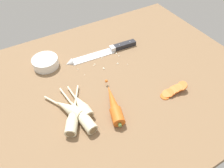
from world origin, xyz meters
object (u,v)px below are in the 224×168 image
parsnip_front (81,115)px  carrot_slice_stack (174,90)px  chefs_knife (101,53)px  whole_carrot (114,105)px  prep_bowl (45,62)px  parsnip_mid_right (68,108)px  parsnip_mid_left (73,116)px  parsnip_back (82,105)px

parsnip_front → carrot_slice_stack: parsnip_front is taller
chefs_knife → whole_carrot: bearing=-109.8°
whole_carrot → prep_bowl: size_ratio=1.92×
whole_carrot → parsnip_mid_right: whole_carrot is taller
parsnip_mid_left → prep_bowl: (0.64, 31.83, 0.17)cm
parsnip_mid_left → prep_bowl: size_ratio=1.82×
chefs_knife → whole_carrot: (-10.84, -30.05, 1.45)cm
carrot_slice_stack → parsnip_back: bearing=162.6°
parsnip_front → parsnip_back: same height
parsnip_front → parsnip_mid_right: 5.47cm
whole_carrot → parsnip_front: whole_carrot is taller
parsnip_back → chefs_knife: bearing=49.5°
parsnip_mid_right → parsnip_front: bearing=-59.4°
parsnip_mid_left → parsnip_mid_right: bearing=93.4°
parsnip_front → prep_bowl: bearing=93.4°
whole_carrot → carrot_slice_stack: size_ratio=1.83×
carrot_slice_stack → parsnip_mid_right: bearing=163.1°
parsnip_mid_right → whole_carrot: bearing=-24.6°
parsnip_back → parsnip_mid_left: bearing=-148.1°
parsnip_front → parsnip_back: size_ratio=1.37×
prep_bowl → carrot_slice_stack: bearing=-46.6°
chefs_knife → prep_bowl: bearing=169.3°
whole_carrot → carrot_slice_stack: 24.24cm
parsnip_mid_right → prep_bowl: same height
parsnip_mid_left → carrot_slice_stack: size_ratio=1.74×
prep_bowl → parsnip_front: bearing=-86.6°
chefs_knife → parsnip_front: 36.12cm
parsnip_front → prep_bowl: 32.76cm
parsnip_mid_left → parsnip_back: (4.40, 2.73, 0.00)cm
parsnip_mid_right → parsnip_back: same height
parsnip_mid_left → parsnip_mid_right: (-0.23, 3.83, 0.00)cm
parsnip_front → parsnip_mid_right: size_ratio=1.47×
whole_carrot → prep_bowl: (-13.81, 34.71, 0.05)cm
chefs_knife → whole_carrot: 31.98cm
whole_carrot → parsnip_mid_left: size_ratio=1.05×
parsnip_back → prep_bowl: 29.34cm
chefs_knife → parsnip_back: size_ratio=1.99×
parsnip_front → parsnip_back: bearing=63.0°
parsnip_mid_left → parsnip_mid_right: size_ratio=1.23×
parsnip_mid_right → carrot_slice_stack: size_ratio=1.42×
parsnip_mid_right → prep_bowl: 28.01cm
parsnip_mid_left → carrot_slice_stack: (38.16, -7.83, -0.66)cm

